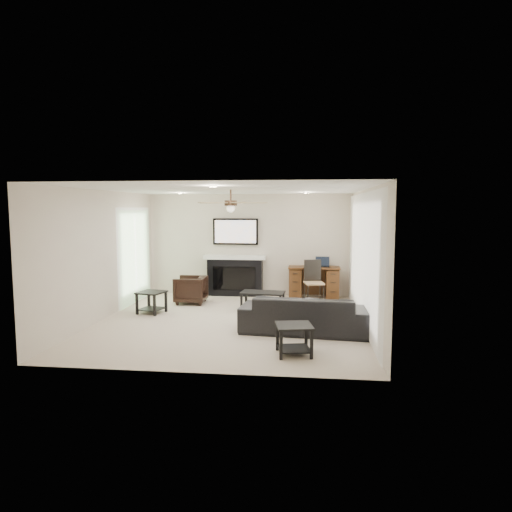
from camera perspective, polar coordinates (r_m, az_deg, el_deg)
The scene contains 10 objects.
room_shell at distance 8.60m, azimuth -1.95°, elevation 2.86°, with size 5.50×5.54×2.52m.
sofa at distance 8.03m, azimuth 6.14°, elevation -7.20°, with size 2.23×0.87×0.65m, color black.
armchair at distance 10.48m, azimuth -8.17°, elevation -4.19°, with size 0.67×0.69×0.62m, color black.
coffee_table at distance 9.67m, azimuth 0.84°, elevation -5.66°, with size 0.90×0.50×0.40m, color black.
end_table_near at distance 6.85m, azimuth 4.77°, elevation -10.38°, with size 0.52×0.52×0.45m, color black.
end_table_left at distance 9.67m, azimuth -12.92°, elevation -5.67°, with size 0.50×0.50×0.45m, color black.
fireplace_unit at distance 11.20m, azimuth -2.65°, elevation -0.16°, with size 1.52×0.34×1.91m, color black.
desk at distance 11.07m, azimuth 7.24°, elevation -3.27°, with size 1.22×0.56×0.76m, color #361E0D.
desk_chair at distance 10.51m, azimuth 7.28°, elevation -3.19°, with size 0.42×0.44×0.97m, color black.
laptop at distance 10.99m, azimuth 8.32°, elevation -0.75°, with size 0.33×0.24×0.23m, color black.
Camera 1 is at (1.46, -8.41, 2.15)m, focal length 32.00 mm.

